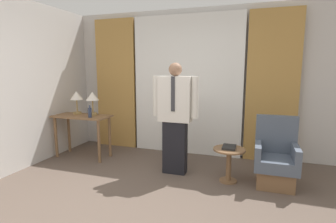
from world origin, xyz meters
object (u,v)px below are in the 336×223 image
(person, at_px, (175,115))
(side_table, at_px, (229,159))
(table_lamp_left, at_px, (77,97))
(desk, at_px, (82,123))
(table_lamp_right, at_px, (92,98))
(bottle_near_edge, at_px, (90,112))
(book, at_px, (229,147))
(armchair, at_px, (275,161))

(person, bearing_deg, side_table, -5.46)
(table_lamp_left, bearing_deg, person, -8.03)
(desk, xyz_separation_m, side_table, (2.64, -0.26, -0.29))
(table_lamp_left, distance_m, person, 2.01)
(desk, relative_size, side_table, 2.09)
(table_lamp_right, bearing_deg, bottle_near_edge, -68.24)
(bottle_near_edge, relative_size, side_table, 0.43)
(table_lamp_right, distance_m, bottle_near_edge, 0.33)
(table_lamp_right, relative_size, person, 0.25)
(bottle_near_edge, distance_m, person, 1.56)
(table_lamp_right, xyz_separation_m, book, (2.47, -0.34, -0.58))
(table_lamp_left, xyz_separation_m, person, (1.99, -0.28, -0.17))
(person, bearing_deg, table_lamp_right, 170.34)
(desk, distance_m, armchair, 3.28)
(bottle_near_edge, height_order, person, person)
(table_lamp_left, height_order, person, person)
(side_table, bearing_deg, bottle_near_edge, 176.71)
(table_lamp_right, relative_size, book, 1.68)
(bottle_near_edge, xyz_separation_m, book, (2.38, -0.11, -0.36))
(desk, distance_m, person, 1.85)
(desk, distance_m, book, 2.65)
(table_lamp_left, xyz_separation_m, armchair, (3.44, -0.25, -0.75))
(book, bearing_deg, desk, 174.89)
(armchair, distance_m, side_table, 0.63)
(desk, height_order, person, person)
(person, bearing_deg, table_lamp_left, 171.97)
(table_lamp_left, distance_m, side_table, 2.94)
(table_lamp_left, height_order, book, table_lamp_left)
(table_lamp_left, xyz_separation_m, table_lamp_right, (0.34, 0.00, 0.00))
(armchair, height_order, side_table, armchair)
(table_lamp_right, height_order, book, table_lamp_right)
(armchair, xyz_separation_m, book, (-0.63, -0.09, 0.16))
(person, bearing_deg, armchair, 1.38)
(person, height_order, armchair, person)
(side_table, bearing_deg, table_lamp_left, 172.73)
(table_lamp_left, distance_m, bottle_near_edge, 0.53)
(table_lamp_right, bearing_deg, book, -7.77)
(person, xyz_separation_m, book, (0.82, -0.06, -0.41))
(desk, relative_size, person, 0.61)
(desk, xyz_separation_m, table_lamp_left, (-0.17, 0.10, 0.46))
(desk, height_order, armchair, armchair)
(table_lamp_right, distance_m, side_table, 2.61)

